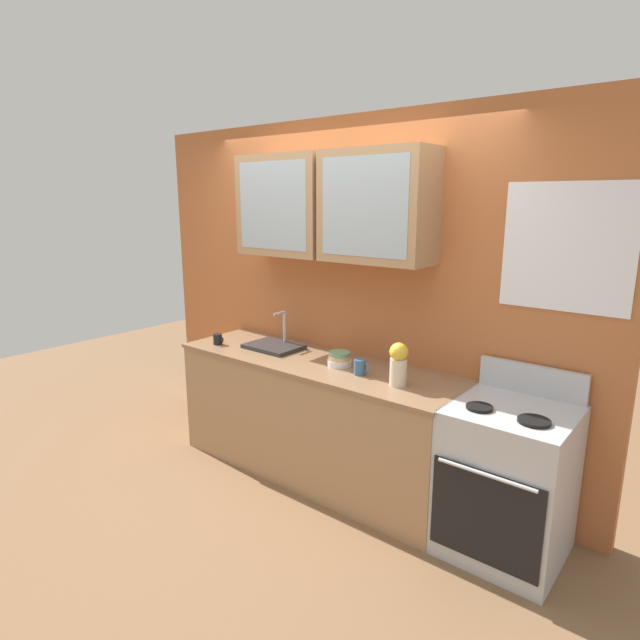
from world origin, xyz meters
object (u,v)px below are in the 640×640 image
bowl_stack (340,359)px  cup_near_sink (218,339)px  stove_range (507,480)px  cup_near_bowls (360,367)px  vase (398,363)px  sink_faucet (274,345)px

bowl_stack → cup_near_sink: bowl_stack is taller
stove_range → cup_near_bowls: size_ratio=9.00×
bowl_stack → vase: vase is taller
bowl_stack → cup_near_bowls: (0.22, -0.07, 0.00)m
stove_range → vase: (-0.69, -0.07, 0.58)m
vase → cup_near_sink: vase is taller
vase → cup_near_bowls: vase is taller
sink_faucet → cup_near_bowls: sink_faucet is taller
vase → cup_near_sink: size_ratio=2.63×
vase → cup_near_bowls: 0.32m
stove_range → bowl_stack: 1.31m
stove_range → bowl_stack: (-1.21, 0.02, 0.48)m
sink_faucet → vase: bearing=-5.9°
cup_near_bowls → cup_near_sink: bearing=-175.6°
cup_near_bowls → stove_range: bearing=3.0°
bowl_stack → cup_near_bowls: 0.23m
stove_range → cup_near_bowls: bearing=-177.0°
cup_near_sink → cup_near_bowls: (1.31, 0.10, 0.01)m
cup_near_bowls → sink_faucet: bearing=173.5°
cup_near_sink → cup_near_bowls: cup_near_bowls is taller
stove_range → bowl_stack: bearing=179.2°
stove_range → vase: bearing=-173.9°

